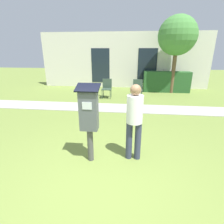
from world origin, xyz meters
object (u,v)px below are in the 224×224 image
parking_meter (89,114)px  person_standing (134,117)px  outdoor_chair_left (107,87)px  outdoor_chair_middle (138,88)px

parking_meter → person_standing: bearing=10.5°
parking_meter → outdoor_chair_left: 5.16m
person_standing → outdoor_chair_middle: person_standing is taller
person_standing → outdoor_chair_left: size_ratio=1.76×
parking_meter → person_standing: (0.87, 0.16, -0.09)m
parking_meter → outdoor_chair_middle: 5.23m
outdoor_chair_left → parking_meter: bearing=-110.2°
outdoor_chair_left → outdoor_chair_middle: size_ratio=1.00×
outdoor_chair_left → outdoor_chair_middle: 1.46m
person_standing → outdoor_chair_middle: (0.20, 4.94, -0.40)m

